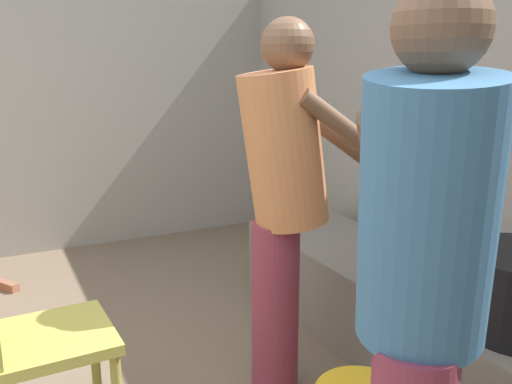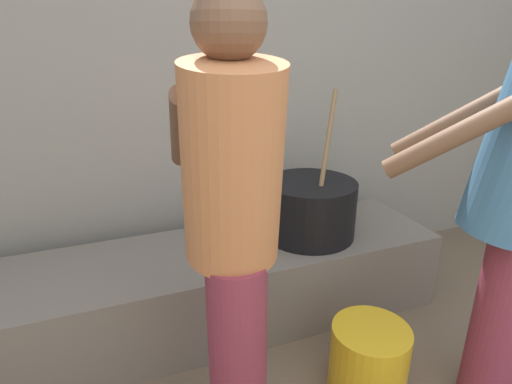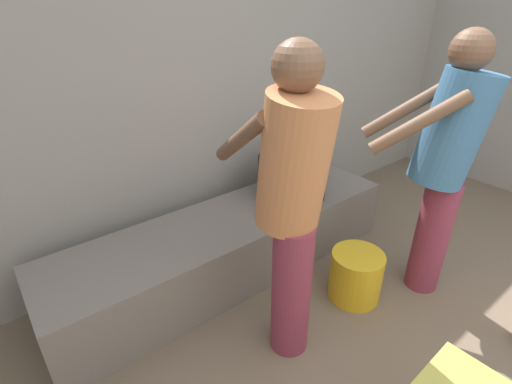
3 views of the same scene
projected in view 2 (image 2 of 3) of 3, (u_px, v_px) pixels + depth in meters
block_enclosure_rear at (218, 115)px, 2.39m from camera, size 5.67×0.20×2.00m
hearth_ledge at (214, 286)px, 2.15m from camera, size 2.36×0.60×0.42m
cooking_pot_main at (310, 208)px, 2.19m from camera, size 0.48×0.48×0.75m
cook_in_orange_shirt at (233, 219)px, 1.29m from camera, size 0.42×0.69×1.56m
bucket_yellow_plastic at (368, 361)px, 1.73m from camera, size 0.32×0.32×0.32m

